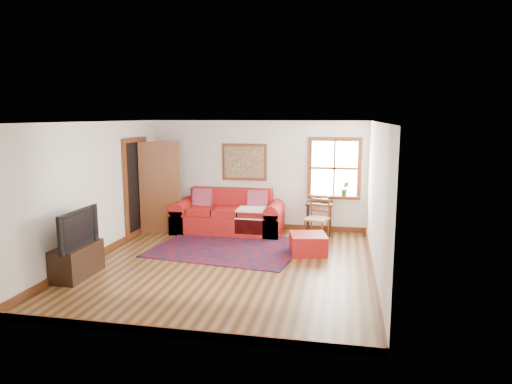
% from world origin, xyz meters
% --- Properties ---
extents(ground, '(5.50, 5.50, 0.00)m').
position_xyz_m(ground, '(0.00, 0.00, 0.00)').
color(ground, '#3E2310').
rests_on(ground, ground).
extents(room_envelope, '(5.04, 5.54, 2.52)m').
position_xyz_m(room_envelope, '(0.00, 0.02, 1.65)').
color(room_envelope, silver).
rests_on(room_envelope, ground).
extents(window, '(1.18, 0.20, 1.38)m').
position_xyz_m(window, '(1.78, 2.70, 1.31)').
color(window, white).
rests_on(window, ground).
extents(doorway, '(0.89, 1.08, 2.14)m').
position_xyz_m(doorway, '(-2.21, 1.78, 1.07)').
color(doorway, black).
rests_on(doorway, ground).
extents(framed_artwork, '(1.05, 0.07, 0.85)m').
position_xyz_m(framed_artwork, '(-0.30, 2.71, 1.55)').
color(framed_artwork, '#633015').
rests_on(framed_artwork, ground).
extents(persian_rug, '(3.04, 2.56, 0.02)m').
position_xyz_m(persian_rug, '(-0.27, 1.01, 0.01)').
color(persian_rug, '#560C10').
rests_on(persian_rug, ground).
extents(red_leather_sofa, '(2.44, 1.01, 0.96)m').
position_xyz_m(red_leather_sofa, '(-0.57, 2.28, 0.32)').
color(red_leather_sofa, '#A11514').
rests_on(red_leather_sofa, ground).
extents(red_ottoman, '(0.79, 0.79, 0.38)m').
position_xyz_m(red_ottoman, '(1.34, 0.94, 0.19)').
color(red_ottoman, '#A11514').
rests_on(red_ottoman, ground).
extents(side_table, '(0.59, 0.45, 0.71)m').
position_xyz_m(side_table, '(1.45, 2.43, 0.59)').
color(side_table, black).
rests_on(side_table, ground).
extents(ladder_back_chair, '(0.55, 0.53, 0.95)m').
position_xyz_m(ladder_back_chair, '(1.45, 1.92, 0.51)').
color(ladder_back_chair, tan).
rests_on(ladder_back_chair, ground).
extents(media_cabinet, '(0.43, 0.96, 0.53)m').
position_xyz_m(media_cabinet, '(-2.27, -1.05, 0.27)').
color(media_cabinet, black).
rests_on(media_cabinet, ground).
extents(television, '(0.14, 1.06, 0.61)m').
position_xyz_m(television, '(-2.25, -1.15, 0.83)').
color(television, black).
rests_on(television, media_cabinet).
extents(candle_hurricane, '(0.12, 0.12, 0.18)m').
position_xyz_m(candle_hurricane, '(-2.22, -0.70, 0.61)').
color(candle_hurricane, silver).
rests_on(candle_hurricane, media_cabinet).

